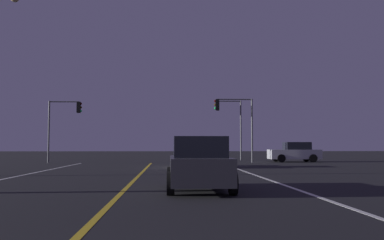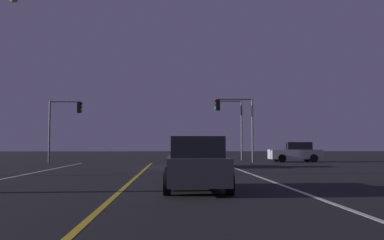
# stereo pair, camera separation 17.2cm
# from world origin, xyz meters

# --- Properties ---
(lane_edge_right) EXTENTS (0.16, 38.31, 0.01)m
(lane_edge_right) POSITION_xyz_m (5.56, 13.16, 0.00)
(lane_edge_right) COLOR silver
(lane_edge_right) RESTS_ON ground
(lane_center_divider) EXTENTS (0.16, 38.31, 0.01)m
(lane_center_divider) POSITION_xyz_m (0.00, 13.16, 0.00)
(lane_center_divider) COLOR gold
(lane_center_divider) RESTS_ON ground
(car_lead_same_lane) EXTENTS (2.02, 4.30, 1.70)m
(car_lead_same_lane) POSITION_xyz_m (2.37, 11.49, 0.82)
(car_lead_same_lane) COLOR black
(car_lead_same_lane) RESTS_ON ground
(car_ahead_far) EXTENTS (2.02, 4.30, 1.70)m
(car_ahead_far) POSITION_xyz_m (2.86, 25.91, 0.82)
(car_ahead_far) COLOR black
(car_ahead_far) RESTS_ON ground
(car_crossing_side) EXTENTS (4.30, 2.02, 1.70)m
(car_crossing_side) POSITION_xyz_m (12.20, 33.97, 0.82)
(car_crossing_side) COLOR black
(car_crossing_side) RESTS_ON ground
(traffic_light_near_right) EXTENTS (3.22, 0.36, 5.28)m
(traffic_light_near_right) POSITION_xyz_m (6.76, 32.81, 3.94)
(traffic_light_near_right) COLOR #4C4C51
(traffic_light_near_right) RESTS_ON ground
(traffic_light_near_left) EXTENTS (2.69, 0.36, 5.01)m
(traffic_light_near_left) POSITION_xyz_m (-7.01, 32.81, 3.72)
(traffic_light_near_left) COLOR #4C4C51
(traffic_light_near_left) RESTS_ON ground
(traffic_light_far_right) EXTENTS (2.55, 0.36, 5.70)m
(traffic_light_far_right) POSITION_xyz_m (7.15, 38.31, 4.19)
(traffic_light_far_right) COLOR #4C4C51
(traffic_light_far_right) RESTS_ON ground
(street_lamp_right_near) EXTENTS (1.91, 0.44, 8.69)m
(street_lamp_right_near) POSITION_xyz_m (7.36, 9.16, 5.43)
(street_lamp_right_near) COLOR #4C4C51
(street_lamp_right_near) RESTS_ON ground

